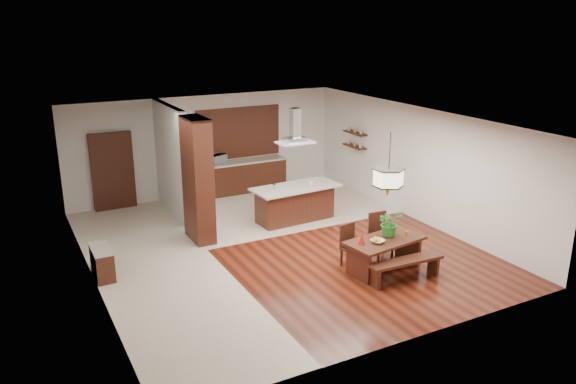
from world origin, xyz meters
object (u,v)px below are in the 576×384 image
kitchen_island (295,203)px  island_cup (311,183)px  hallway_console (102,263)px  dining_chair_right (381,236)px  dining_bench (405,270)px  fruit_bowl (378,241)px  range_hood (295,126)px  foliage_plant (390,223)px  dining_table (384,247)px  dining_chair_left (353,246)px  pendant_lantern (389,165)px  microwave (217,159)px

kitchen_island → island_cup: bearing=-20.5°
hallway_console → dining_chair_right: size_ratio=0.89×
dining_bench → kitchen_island: 4.07m
hallway_console → island_cup: (5.38, 0.96, 0.66)m
fruit_bowl → range_hood: 3.96m
dining_bench → kitchen_island: size_ratio=0.70×
hallway_console → foliage_plant: bearing=-22.7°
hallway_console → fruit_bowl: fruit_bowl is taller
hallway_console → dining_table: (5.20, -2.38, 0.19)m
dining_chair_left → pendant_lantern: bearing=-52.4°
fruit_bowl → kitchen_island: bearing=89.4°
kitchen_island → range_hood: 1.99m
dining_table → island_cup: island_cup is taller
dining_chair_right → microwave: (-1.49, 5.86, 0.59)m
foliage_plant → fruit_bowl: size_ratio=2.19×
range_hood → island_cup: (0.39, -0.12, -1.49)m
kitchen_island → microwave: size_ratio=4.74×
dining_chair_left → kitchen_island: bearing=75.4°
pendant_lantern → fruit_bowl: 1.55m
dining_table → fruit_bowl: fruit_bowl is taller
dining_chair_left → dining_chair_right: 0.82m
hallway_console → kitchen_island: kitchen_island is taller
hallway_console → pendant_lantern: bearing=-24.6°
kitchen_island → dining_chair_left: bearing=-98.6°
dining_table → dining_chair_left: 0.65m
hallway_console → pendant_lantern: 6.03m
dining_bench → pendant_lantern: (-0.08, 0.59, 2.02)m
foliage_plant → microwave: size_ratio=1.19×
dining_bench → foliage_plant: (0.12, 0.70, 0.75)m
foliage_plant → microwave: 6.44m
dining_table → foliage_plant: (0.20, 0.12, 0.47)m
hallway_console → kitchen_island: (4.99, 1.08, 0.16)m
dining_chair_left → range_hood: size_ratio=1.01×
island_cup → microwave: microwave is taller
dining_bench → island_cup: 4.00m
hallway_console → dining_bench: size_ratio=0.55×
hallway_console → range_hood: size_ratio=0.98×
island_cup → dining_chair_left: bearing=-102.8°
pendant_lantern → kitchen_island: pendant_lantern is taller
dining_table → foliage_plant: 0.52m
fruit_bowl → foliage_plant: bearing=24.4°
foliage_plant → fruit_bowl: (-0.44, -0.20, -0.26)m
hallway_console → pendant_lantern: size_ratio=0.67×
dining_chair_right → island_cup: (-0.16, 2.79, 0.48)m
dining_table → island_cup: 3.38m
range_hood → hallway_console: bearing=-167.7°
dining_chair_left → foliage_plant: (0.67, -0.33, 0.52)m
foliage_plant → fruit_bowl: foliage_plant is taller
dining_chair_right → range_hood: range_hood is taller
dining_chair_left → microwave: (-0.68, 5.97, 0.63)m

